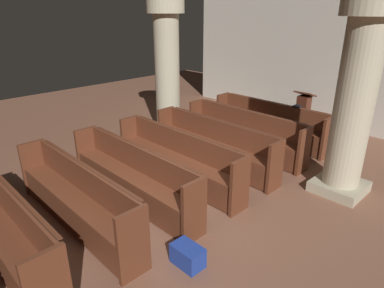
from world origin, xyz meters
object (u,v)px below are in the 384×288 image
(pew_row_4, at_px, (132,174))
(hymn_book, at_px, (297,106))
(pew_row_6, at_px, (1,224))
(pillar_far_side, at_px, (167,67))
(pew_row_0, at_px, (269,121))
(pillar_aisle_side, at_px, (355,99))
(pew_row_1, at_px, (244,131))
(lectern, at_px, (302,115))
(pew_row_3, at_px, (177,156))
(kneeler_box_blue, at_px, (188,255))
(pew_row_2, at_px, (214,142))
(pew_row_5, at_px, (76,195))

(pew_row_4, distance_m, hymn_book, 4.22)
(pew_row_6, bearing_deg, pillar_far_side, 115.52)
(pew_row_0, bearing_deg, pillar_aisle_side, -27.56)
(pew_row_6, distance_m, pillar_far_side, 5.31)
(pew_row_4, bearing_deg, pew_row_1, 90.00)
(pew_row_4, distance_m, lectern, 5.15)
(pew_row_0, bearing_deg, pew_row_3, -90.00)
(pew_row_4, distance_m, kneeler_box_blue, 1.83)
(pew_row_4, relative_size, hymn_book, 15.15)
(pew_row_0, distance_m, lectern, 1.21)
(lectern, xyz_separation_m, kneeler_box_blue, (1.51, -5.57, -0.32))
(pillar_far_side, xyz_separation_m, kneeler_box_blue, (3.98, -3.11, -1.54))
(pew_row_1, distance_m, pew_row_2, 0.99)
(pew_row_3, relative_size, pew_row_6, 1.00)
(pew_row_0, bearing_deg, lectern, 78.92)
(pillar_aisle_side, bearing_deg, pew_row_3, -141.98)
(pew_row_1, relative_size, lectern, 2.75)
(pew_row_5, xyz_separation_m, pew_row_6, (0.00, -0.99, 0.00))
(pew_row_2, height_order, pew_row_6, same)
(pew_row_2, distance_m, hymn_book, 2.29)
(pew_row_6, relative_size, lectern, 2.75)
(pew_row_1, bearing_deg, pew_row_4, -90.00)
(pew_row_1, relative_size, hymn_book, 15.15)
(pew_row_0, bearing_deg, pew_row_4, -90.00)
(pew_row_0, xyz_separation_m, pillar_aisle_side, (2.28, -1.19, 1.18))
(pew_row_5, relative_size, hymn_book, 15.15)
(pew_row_0, distance_m, pillar_far_side, 2.83)
(pew_row_2, distance_m, pillar_far_side, 2.62)
(kneeler_box_blue, bearing_deg, pillar_far_side, 141.96)
(pew_row_2, bearing_deg, pew_row_4, -90.00)
(pew_row_4, distance_m, pillar_aisle_side, 3.78)
(pillar_far_side, bearing_deg, pew_row_1, 7.22)
(pew_row_5, height_order, hymn_book, hymn_book)
(pew_row_4, xyz_separation_m, hymn_book, (0.58, 4.16, 0.44))
(pew_row_5, xyz_separation_m, pillar_far_side, (-2.23, 3.68, 1.18))
(pew_row_2, relative_size, pew_row_6, 1.00)
(pew_row_6, height_order, pillar_aisle_side, pillar_aisle_side)
(hymn_book, xyz_separation_m, kneeler_box_blue, (1.17, -4.58, -0.81))
(pew_row_1, bearing_deg, lectern, 83.92)
(pew_row_4, xyz_separation_m, pew_row_6, (0.00, -1.98, 0.00))
(pillar_aisle_side, relative_size, hymn_book, 16.35)
(pew_row_1, height_order, pew_row_5, same)
(pew_row_3, bearing_deg, pillar_aisle_side, 38.02)
(pew_row_2, bearing_deg, pew_row_1, 90.00)
(pew_row_1, bearing_deg, kneeler_box_blue, -62.78)
(pew_row_1, relative_size, pew_row_3, 1.00)
(pew_row_5, xyz_separation_m, lectern, (0.23, 6.14, -0.05))
(pew_row_1, relative_size, kneeler_box_blue, 7.24)
(pew_row_3, relative_size, pew_row_4, 1.00)
(kneeler_box_blue, bearing_deg, lectern, 105.21)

